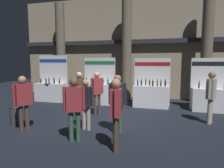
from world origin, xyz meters
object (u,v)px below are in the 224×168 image
(visitor_5, at_px, (23,98))
(visitor_7, at_px, (97,90))
(trash_bin, at_px, (16,115))
(exhibitor_booth_1, at_px, (98,92))
(exhibitor_booth_0, at_px, (51,90))
(exhibitor_booth_2, at_px, (151,94))
(visitor_3, at_px, (74,103))
(visitor_4, at_px, (211,93))
(visitor_1, at_px, (117,99))
(visitor_2, at_px, (79,90))
(visitor_6, at_px, (86,100))
(exhibitor_booth_3, at_px, (215,98))
(visitor_0, at_px, (116,108))

(visitor_5, distance_m, visitor_7, 2.82)
(trash_bin, bearing_deg, exhibitor_booth_1, 67.90)
(exhibitor_booth_0, relative_size, exhibitor_booth_2, 1.07)
(exhibitor_booth_0, height_order, visitor_5, exhibitor_booth_0)
(visitor_3, height_order, visitor_5, visitor_3)
(visitor_3, relative_size, visitor_4, 0.95)
(visitor_1, height_order, visitor_7, visitor_1)
(trash_bin, bearing_deg, visitor_7, 39.89)
(visitor_1, relative_size, visitor_5, 1.02)
(visitor_5, bearing_deg, visitor_2, -168.28)
(visitor_1, xyz_separation_m, visitor_2, (-1.94, 1.52, -0.02))
(visitor_4, bearing_deg, visitor_5, 140.87)
(visitor_3, bearing_deg, visitor_4, 8.30)
(exhibitor_booth_0, relative_size, visitor_1, 1.41)
(visitor_2, bearing_deg, visitor_6, -127.00)
(exhibitor_booth_0, height_order, exhibitor_booth_2, exhibitor_booth_0)
(exhibitor_booth_1, xyz_separation_m, exhibitor_booth_2, (2.65, -0.03, -0.00))
(exhibitor_booth_3, height_order, visitor_0, exhibitor_booth_3)
(visitor_4, xyz_separation_m, visitor_5, (-5.63, -2.35, -0.05))
(exhibitor_booth_1, height_order, visitor_7, exhibitor_booth_1)
(exhibitor_booth_1, relative_size, exhibitor_booth_3, 1.02)
(exhibitor_booth_0, bearing_deg, exhibitor_booth_2, 0.04)
(trash_bin, relative_size, visitor_4, 0.34)
(exhibitor_booth_1, bearing_deg, visitor_5, -100.71)
(trash_bin, height_order, visitor_4, visitor_4)
(visitor_3, relative_size, visitor_6, 1.08)
(trash_bin, bearing_deg, visitor_3, -16.83)
(exhibitor_booth_2, relative_size, visitor_7, 1.33)
(trash_bin, relative_size, visitor_0, 0.35)
(exhibitor_booth_1, xyz_separation_m, visitor_7, (0.68, -1.99, 0.42))
(exhibitor_booth_3, height_order, visitor_2, exhibitor_booth_3)
(exhibitor_booth_1, xyz_separation_m, visitor_0, (2.21, -4.90, 0.44))
(exhibitor_booth_0, xyz_separation_m, visitor_0, (4.88, -4.86, 0.44))
(visitor_1, bearing_deg, visitor_2, -57.13)
(visitor_0, bearing_deg, visitor_3, -112.79)
(visitor_3, bearing_deg, trash_bin, 136.80)
(exhibitor_booth_0, height_order, visitor_1, exhibitor_booth_0)
(visitor_1, distance_m, visitor_3, 1.33)
(visitor_4, height_order, visitor_6, visitor_4)
(exhibitor_booth_1, height_order, visitor_3, exhibitor_booth_1)
(visitor_5, xyz_separation_m, visitor_6, (1.76, 0.66, -0.08))
(exhibitor_booth_2, height_order, visitor_5, exhibitor_booth_2)
(visitor_0, xyz_separation_m, visitor_2, (-2.20, 2.71, -0.02))
(visitor_6, bearing_deg, visitor_2, 132.68)
(trash_bin, distance_m, visitor_6, 2.59)
(exhibitor_booth_3, bearing_deg, visitor_7, -158.33)
(exhibitor_booth_0, bearing_deg, visitor_4, -14.86)
(trash_bin, relative_size, visitor_6, 0.39)
(visitor_2, xyz_separation_m, visitor_7, (0.67, 0.20, 0.00))
(exhibitor_booth_0, bearing_deg, visitor_7, -30.20)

